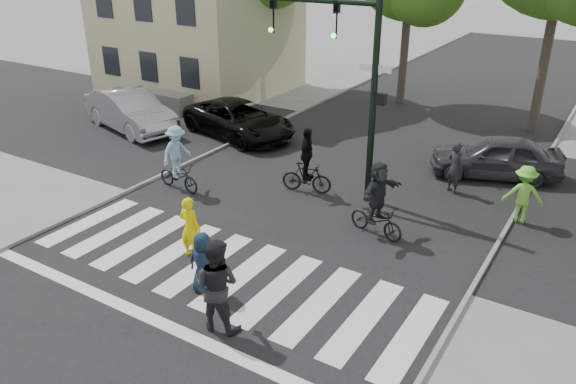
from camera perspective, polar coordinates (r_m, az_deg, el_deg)
name	(u,v)px	position (r m, az deg, el deg)	size (l,w,h in m)	color
ground	(194,291)	(12.37, -9.51, -9.88)	(120.00, 120.00, 0.00)	gray
road_stem	(310,205)	(15.90, 2.29, -1.35)	(10.00, 70.00, 0.01)	black
road_cross	(356,171)	(18.35, 6.97, 2.10)	(70.00, 10.00, 0.01)	black
curb_left	(176,169)	(18.68, -11.27, 2.35)	(0.10, 70.00, 0.10)	gray
curb_right	(493,252)	(14.37, 20.12, -5.73)	(0.10, 70.00, 0.10)	gray
crosswalk	(214,276)	(12.78, -7.56, -8.48)	(10.00, 3.85, 0.01)	silver
traffic_signal	(347,61)	(15.52, 5.96, 13.10)	(4.45, 0.29, 6.00)	black
house	(197,10)	(28.53, -9.22, 17.79)	(8.40, 8.10, 8.82)	#C3C390
pedestrian_woman	(190,228)	(13.24, -9.91, -3.59)	(0.56, 0.37, 1.54)	#F3E203
pedestrian_child	(203,263)	(11.98, -8.61, -7.13)	(0.67, 0.44, 1.38)	#132338
pedestrian_adult	(216,285)	(10.74, -7.29, -9.36)	(0.93, 0.73, 1.92)	black
cyclist_left	(178,163)	(16.90, -11.16, 2.95)	(1.61, 1.06, 1.98)	black
cyclist_mid	(307,166)	(16.45, 1.91, 2.62)	(1.57, 0.98, 1.97)	black
cyclist_right	(377,203)	(14.14, 9.08, -1.15)	(1.63, 1.51, 1.97)	black
car_suv	(239,119)	(21.46, -5.01, 7.37)	(2.22, 4.82, 1.34)	black
car_silver	(130,111)	(22.94, -15.71, 7.97)	(1.67, 4.77, 1.57)	#9D9CA1
car_grey	(496,156)	(18.76, 20.35, 3.40)	(1.59, 3.95, 1.34)	#3A3B40
bystander_hivis	(524,194)	(15.92, 22.81, -0.22)	(1.02, 0.59, 1.58)	#75D43D
bystander_dark	(455,168)	(17.13, 16.62, 2.40)	(0.57, 0.38, 1.57)	black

